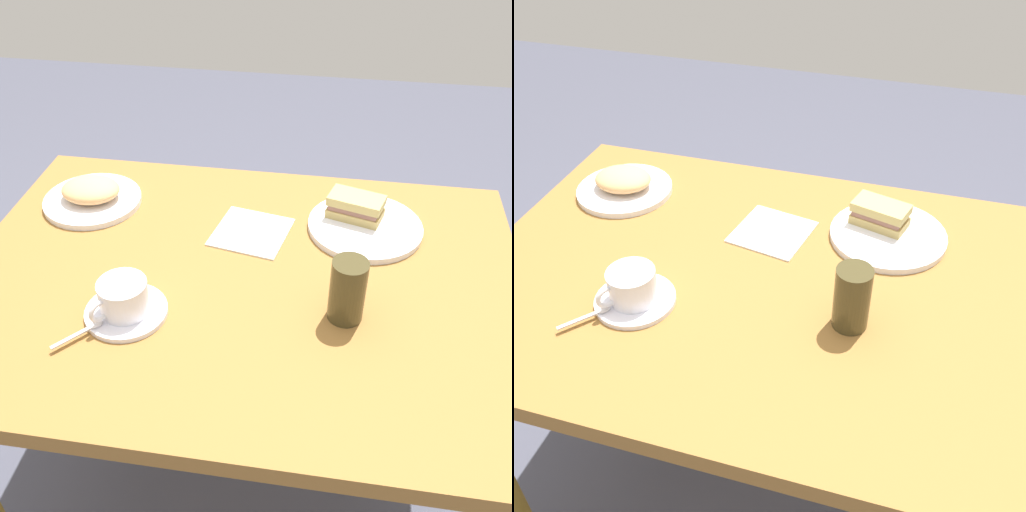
# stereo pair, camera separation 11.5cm
# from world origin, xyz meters

# --- Properties ---
(ground_plane) EXTENTS (6.00, 6.00, 0.00)m
(ground_plane) POSITION_xyz_m (0.00, 0.00, 0.00)
(ground_plane) COLOR #474957
(dining_table) EXTENTS (1.10, 0.80, 0.77)m
(dining_table) POSITION_xyz_m (0.00, 0.00, 0.65)
(dining_table) COLOR olive
(dining_table) RESTS_ON ground_plane
(sandwich_plate) EXTENTS (0.24, 0.24, 0.01)m
(sandwich_plate) POSITION_xyz_m (-0.24, -0.19, 0.78)
(sandwich_plate) COLOR white
(sandwich_plate) RESTS_ON dining_table
(sandwich_front) EXTENTS (0.13, 0.09, 0.05)m
(sandwich_front) POSITION_xyz_m (-0.22, -0.22, 0.81)
(sandwich_front) COLOR tan
(sandwich_front) RESTS_ON sandwich_plate
(coffee_saucer) EXTENTS (0.15, 0.15, 0.01)m
(coffee_saucer) POSITION_xyz_m (0.18, 0.13, 0.77)
(coffee_saucer) COLOR white
(coffee_saucer) RESTS_ON dining_table
(coffee_cup) EXTENTS (0.09, 0.11, 0.06)m
(coffee_cup) POSITION_xyz_m (0.18, 0.14, 0.81)
(coffee_cup) COLOR white
(coffee_cup) RESTS_ON coffee_saucer
(spoon) EXTENTS (0.07, 0.08, 0.01)m
(spoon) POSITION_xyz_m (0.23, 0.19, 0.78)
(spoon) COLOR silver
(spoon) RESTS_ON coffee_saucer
(side_plate) EXTENTS (0.22, 0.22, 0.01)m
(side_plate) POSITION_xyz_m (0.38, -0.20, 0.78)
(side_plate) COLOR white
(side_plate) RESTS_ON dining_table
(side_food_pile) EXTENTS (0.13, 0.11, 0.04)m
(side_food_pile) POSITION_xyz_m (0.38, -0.20, 0.80)
(side_food_pile) COLOR tan
(side_food_pile) RESTS_ON side_plate
(napkin) EXTENTS (0.18, 0.18, 0.00)m
(napkin) POSITION_xyz_m (-0.00, -0.14, 0.77)
(napkin) COLOR white
(napkin) RESTS_ON dining_table
(drinking_glass) EXTENTS (0.06, 0.06, 0.12)m
(drinking_glass) POSITION_xyz_m (-0.21, 0.08, 0.83)
(drinking_glass) COLOR #413A1F
(drinking_glass) RESTS_ON dining_table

